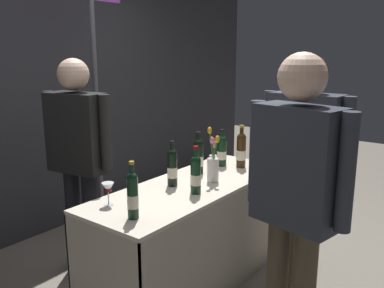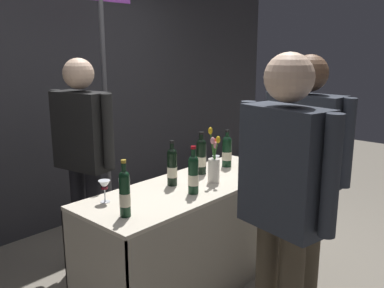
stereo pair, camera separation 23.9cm
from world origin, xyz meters
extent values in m
plane|color=gray|center=(0.00, 0.00, 0.00)|extent=(12.00, 12.00, 0.00)
cube|color=#2D2D33|center=(0.00, 1.76, 1.31)|extent=(6.74, 0.12, 2.62)
cube|color=beige|center=(0.00, 0.00, 0.79)|extent=(1.74, 0.64, 0.02)
cube|color=#ABA392|center=(0.00, -0.31, 0.39)|extent=(1.74, 0.01, 0.77)
cube|color=#ABA392|center=(0.00, 0.31, 0.39)|extent=(1.74, 0.01, 0.77)
cube|color=#ABA392|center=(0.86, 0.00, 0.39)|extent=(0.01, 0.64, 0.77)
cylinder|color=black|center=(0.54, 0.10, 0.91)|extent=(0.08, 0.08, 0.22)
sphere|color=black|center=(0.54, 0.10, 1.02)|extent=(0.08, 0.08, 0.08)
cylinder|color=black|center=(0.54, 0.10, 1.05)|extent=(0.03, 0.03, 0.07)
cylinder|color=black|center=(0.54, 0.10, 1.10)|extent=(0.03, 0.03, 0.02)
cylinder|color=beige|center=(0.54, 0.10, 0.89)|extent=(0.08, 0.08, 0.07)
cylinder|color=black|center=(0.24, 0.12, 0.92)|extent=(0.08, 0.08, 0.24)
sphere|color=black|center=(0.24, 0.12, 1.04)|extent=(0.08, 0.08, 0.08)
cylinder|color=black|center=(0.24, 0.12, 1.08)|extent=(0.03, 0.03, 0.07)
cylinder|color=black|center=(0.24, 0.12, 1.12)|extent=(0.04, 0.04, 0.02)
cylinder|color=beige|center=(0.24, 0.12, 0.90)|extent=(0.08, 0.08, 0.08)
cylinder|color=black|center=(-0.14, -0.13, 0.91)|extent=(0.07, 0.07, 0.23)
sphere|color=black|center=(-0.14, -0.13, 1.03)|extent=(0.07, 0.07, 0.07)
cylinder|color=black|center=(-0.14, -0.13, 1.07)|extent=(0.03, 0.03, 0.08)
cylinder|color=maroon|center=(-0.14, -0.13, 1.12)|extent=(0.03, 0.03, 0.02)
cylinder|color=beige|center=(-0.14, -0.13, 0.90)|extent=(0.07, 0.07, 0.07)
cylinder|color=black|center=(-0.69, -0.10, 0.92)|extent=(0.06, 0.06, 0.24)
sphere|color=black|center=(-0.69, -0.10, 1.04)|extent=(0.06, 0.06, 0.06)
cylinder|color=black|center=(-0.69, -0.10, 1.08)|extent=(0.03, 0.03, 0.08)
cylinder|color=#B7932D|center=(-0.69, -0.10, 1.13)|extent=(0.03, 0.03, 0.02)
cylinder|color=beige|center=(-0.69, -0.10, 0.90)|extent=(0.07, 0.07, 0.08)
cylinder|color=#38230F|center=(0.60, -0.05, 0.92)|extent=(0.08, 0.08, 0.25)
sphere|color=#38230F|center=(0.60, -0.05, 1.05)|extent=(0.08, 0.08, 0.08)
cylinder|color=#38230F|center=(0.60, -0.05, 1.09)|extent=(0.03, 0.03, 0.09)
cylinder|color=#B7932D|center=(0.60, -0.05, 1.14)|extent=(0.04, 0.04, 0.02)
cylinder|color=beige|center=(0.60, -0.05, 0.90)|extent=(0.08, 0.08, 0.08)
cylinder|color=black|center=(-0.11, 0.09, 0.92)|extent=(0.07, 0.07, 0.24)
sphere|color=black|center=(-0.11, 0.09, 1.04)|extent=(0.07, 0.07, 0.07)
cylinder|color=black|center=(-0.11, 0.09, 1.07)|extent=(0.03, 0.03, 0.07)
cylinder|color=black|center=(-0.11, 0.09, 1.12)|extent=(0.03, 0.03, 0.02)
cylinder|color=beige|center=(-0.11, 0.09, 0.90)|extent=(0.07, 0.07, 0.08)
cylinder|color=silver|center=(0.32, 0.04, 0.80)|extent=(0.06, 0.06, 0.00)
cylinder|color=silver|center=(0.32, 0.04, 0.84)|extent=(0.01, 0.01, 0.07)
cone|color=silver|center=(0.32, 0.04, 0.91)|extent=(0.06, 0.06, 0.07)
cylinder|color=#590C19|center=(0.32, 0.04, 0.89)|extent=(0.03, 0.03, 0.02)
cylinder|color=silver|center=(-0.64, 0.18, 0.80)|extent=(0.06, 0.06, 0.00)
cylinder|color=silver|center=(-0.64, 0.18, 0.84)|extent=(0.01, 0.01, 0.08)
cone|color=silver|center=(-0.64, 0.18, 0.91)|extent=(0.08, 0.08, 0.06)
cylinder|color=#590C19|center=(-0.64, 0.18, 0.89)|extent=(0.04, 0.04, 0.02)
cylinder|color=silver|center=(0.15, -0.08, 0.89)|extent=(0.09, 0.09, 0.18)
cylinder|color=#38722D|center=(0.15, -0.08, 1.00)|extent=(0.04, 0.01, 0.22)
ellipsoid|color=pink|center=(0.14, -0.08, 1.11)|extent=(0.03, 0.03, 0.05)
cylinder|color=#38722D|center=(0.15, -0.09, 0.99)|extent=(0.04, 0.04, 0.21)
ellipsoid|color=red|center=(0.16, -0.07, 1.10)|extent=(0.03, 0.03, 0.05)
cylinder|color=#38722D|center=(0.14, -0.10, 1.00)|extent=(0.04, 0.03, 0.23)
ellipsoid|color=gold|center=(0.15, -0.11, 1.12)|extent=(0.03, 0.03, 0.05)
cylinder|color=#38722D|center=(0.15, -0.07, 1.04)|extent=(0.06, 0.01, 0.29)
ellipsoid|color=gold|center=(0.13, -0.06, 1.18)|extent=(0.03, 0.03, 0.05)
cylinder|color=#38722D|center=(0.16, -0.09, 0.98)|extent=(0.01, 0.01, 0.19)
ellipsoid|color=pink|center=(0.16, -0.09, 1.08)|extent=(0.03, 0.03, 0.05)
cylinder|color=black|center=(-0.39, 0.89, 0.42)|extent=(0.12, 0.12, 0.84)
cylinder|color=black|center=(-0.36, 0.71, 0.42)|extent=(0.12, 0.12, 0.84)
cube|color=black|center=(-0.38, 0.80, 1.14)|extent=(0.28, 0.49, 0.60)
sphere|color=beige|center=(-0.38, 0.80, 1.58)|extent=(0.23, 0.23, 0.23)
cylinder|color=black|center=(-0.42, 1.07, 1.17)|extent=(0.08, 0.08, 0.55)
cylinder|color=black|center=(-0.33, 0.53, 1.17)|extent=(0.08, 0.08, 0.55)
cube|color=#2D333D|center=(-0.35, -0.93, 1.18)|extent=(0.29, 0.47, 0.62)
sphere|color=beige|center=(-0.35, -0.93, 1.62)|extent=(0.24, 0.24, 0.24)
cylinder|color=#2D333D|center=(-0.40, -1.19, 1.20)|extent=(0.08, 0.08, 0.57)
cylinder|color=#2D333D|center=(-0.30, -0.68, 1.20)|extent=(0.08, 0.08, 0.57)
cylinder|color=#4C4233|center=(0.37, -0.77, 0.43)|extent=(0.12, 0.12, 0.86)
cylinder|color=#4C4233|center=(0.37, -0.59, 0.43)|extent=(0.12, 0.12, 0.86)
cube|color=#2D333D|center=(0.37, -0.68, 1.16)|extent=(0.23, 0.48, 0.61)
sphere|color=brown|center=(0.37, -0.68, 1.61)|extent=(0.24, 0.24, 0.24)
cylinder|color=#2D333D|center=(0.36, -0.96, 1.19)|extent=(0.08, 0.08, 0.56)
cylinder|color=#2D333D|center=(0.38, -0.40, 1.19)|extent=(0.08, 0.08, 0.56)
cylinder|color=#47474C|center=(0.06, 1.09, 1.17)|extent=(0.04, 0.04, 2.33)
camera|label=1|loc=(-2.26, -1.72, 1.75)|focal=38.58mm
camera|label=2|loc=(-2.11, -1.91, 1.75)|focal=38.58mm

